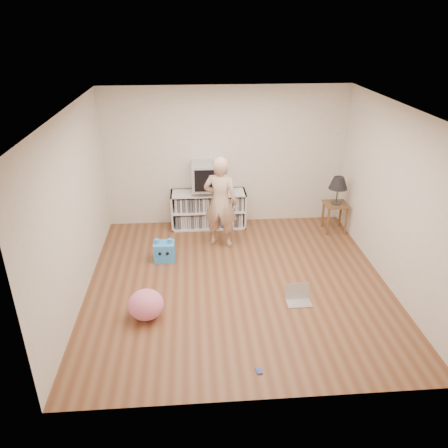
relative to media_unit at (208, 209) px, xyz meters
The scene contains 13 objects.
ground 2.09m from the media_unit, 80.33° to the right, with size 4.50×4.50×0.00m, color brown.
walls 2.27m from the media_unit, 80.33° to the right, with size 4.52×4.52×2.60m.
ceiling 3.05m from the media_unit, 80.33° to the right, with size 4.50×4.50×0.01m, color white.
media_unit is the anchor object (origin of this frame).
dvd_deck 0.39m from the media_unit, 90.00° to the right, with size 0.45×0.35×0.07m, color gray.
crt_tv 0.67m from the media_unit, 90.00° to the right, with size 0.60×0.53×0.50m.
side_table 2.37m from the media_unit, ahead, with size 0.42×0.42×0.55m.
table_lamp 2.44m from the media_unit, ahead, with size 0.34×0.34×0.52m.
person 0.92m from the media_unit, 77.15° to the right, with size 0.59×0.39×1.61m, color #CCA78B.
laptop 2.82m from the media_unit, 65.74° to the right, with size 0.35×0.28×0.24m.
playing_cards 3.92m from the media_unit, 84.13° to the right, with size 0.07×0.09×0.02m, color #3F4BA9.
plush_blue 1.50m from the media_unit, 122.20° to the right, with size 0.34×0.30×0.39m.
plush_pink 2.94m from the media_unit, 109.10° to the right, with size 0.47×0.47×0.40m, color pink.
Camera 1 is at (-0.64, -5.57, 3.68)m, focal length 35.00 mm.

